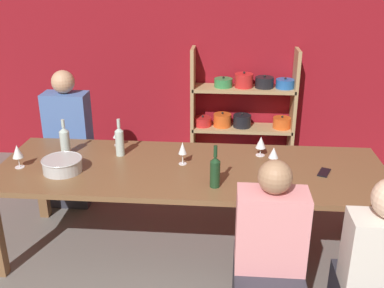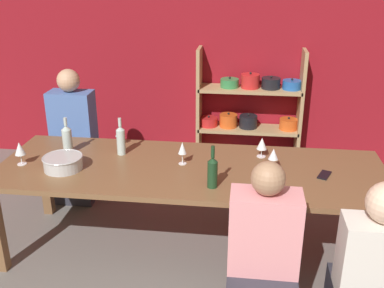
# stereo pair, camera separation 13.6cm
# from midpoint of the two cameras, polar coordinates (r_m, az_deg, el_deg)

# --- Properties ---
(wall_back_red) EXTENTS (8.80, 0.06, 2.70)m
(wall_back_red) POSITION_cam_midpoint_polar(r_m,az_deg,el_deg) (4.97, 4.63, 12.48)
(wall_back_red) COLOR maroon
(wall_back_red) RESTS_ON ground_plane
(shelf_unit) EXTENTS (1.12, 0.30, 1.35)m
(shelf_unit) POSITION_cam_midpoint_polar(r_m,az_deg,el_deg) (4.97, 8.08, 2.88)
(shelf_unit) COLOR tan
(shelf_unit) RESTS_ON ground_plane
(dining_table) EXTENTS (2.92, 1.00, 0.74)m
(dining_table) POSITION_cam_midpoint_polar(r_m,az_deg,el_deg) (3.42, 0.94, -4.04)
(dining_table) COLOR brown
(dining_table) RESTS_ON ground_plane
(mixing_bowl) EXTENTS (0.30, 0.30, 0.10)m
(mixing_bowl) POSITION_cam_midpoint_polar(r_m,az_deg,el_deg) (3.46, -14.98, -2.25)
(mixing_bowl) COLOR #B7BABC
(mixing_bowl) RESTS_ON dining_table
(wine_bottle_green) EXTENTS (0.07, 0.07, 0.30)m
(wine_bottle_green) POSITION_cam_midpoint_polar(r_m,az_deg,el_deg) (3.61, -7.96, 0.55)
(wine_bottle_green) COLOR #B2C6C1
(wine_bottle_green) RESTS_ON dining_table
(wine_bottle_dark) EXTENTS (0.07, 0.07, 0.30)m
(wine_bottle_dark) POSITION_cam_midpoint_polar(r_m,az_deg,el_deg) (3.06, 3.90, -3.50)
(wine_bottle_dark) COLOR #19381E
(wine_bottle_dark) RESTS_ON dining_table
(wine_bottle_amber) EXTENTS (0.08, 0.08, 0.30)m
(wine_bottle_amber) POSITION_cam_midpoint_polar(r_m,az_deg,el_deg) (3.72, -14.56, 0.65)
(wine_bottle_amber) COLOR #B2C6C1
(wine_bottle_amber) RESTS_ON dining_table
(wine_glass_red_a) EXTENTS (0.08, 0.08, 0.14)m
(wine_glass_red_a) POSITION_cam_midpoint_polar(r_m,az_deg,el_deg) (3.82, -8.12, 1.41)
(wine_glass_red_a) COLOR white
(wine_glass_red_a) RESTS_ON dining_table
(wine_glass_white_a) EXTENTS (0.08, 0.08, 0.16)m
(wine_glass_white_a) POSITION_cam_midpoint_polar(r_m,az_deg,el_deg) (3.58, 9.95, -0.02)
(wine_glass_white_a) COLOR white
(wine_glass_white_a) RESTS_ON dining_table
(wine_glass_empty_b) EXTENTS (0.07, 0.07, 0.17)m
(wine_glass_empty_b) POSITION_cam_midpoint_polar(r_m,az_deg,el_deg) (3.36, 11.45, -1.33)
(wine_glass_empty_b) COLOR white
(wine_glass_empty_b) RESTS_ON dining_table
(wine_glass_red_b) EXTENTS (0.08, 0.08, 0.18)m
(wine_glass_red_b) POSITION_cam_midpoint_polar(r_m,az_deg,el_deg) (3.61, -20.03, -0.64)
(wine_glass_red_b) COLOR white
(wine_glass_red_b) RESTS_ON dining_table
(wine_glass_red_c) EXTENTS (0.06, 0.06, 0.18)m
(wine_glass_red_c) POSITION_cam_midpoint_polar(r_m,az_deg,el_deg) (3.40, -0.08, -0.62)
(wine_glass_red_c) COLOR white
(wine_glass_red_c) RESTS_ON dining_table
(cell_phone) EXTENTS (0.12, 0.17, 0.01)m
(cell_phone) POSITION_cam_midpoint_polar(r_m,az_deg,el_deg) (3.41, 17.57, -3.78)
(cell_phone) COLOR black
(cell_phone) RESTS_ON dining_table
(person_near_a) EXTENTS (0.41, 0.51, 1.17)m
(person_near_a) POSITION_cam_midpoint_polar(r_m,az_deg,el_deg) (2.85, 10.21, -16.09)
(person_near_a) COLOR #2D2D38
(person_near_a) RESTS_ON ground_plane
(person_far_a) EXTENTS (0.41, 0.51, 1.27)m
(person_far_a) POSITION_cam_midpoint_polar(r_m,az_deg,el_deg) (4.50, -13.70, -0.86)
(person_far_a) COLOR #2D2D38
(person_far_a) RESTS_ON ground_plane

